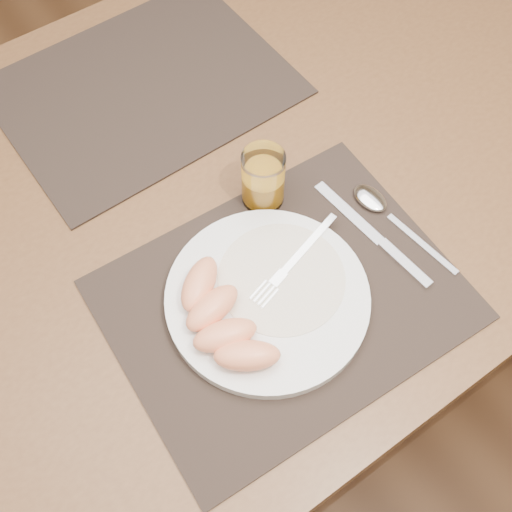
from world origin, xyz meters
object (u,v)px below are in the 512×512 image
object	(u,v)px
knife	(381,242)
spoon	(378,205)
juice_glass	(263,181)
placemat_far	(144,88)
fork	(289,266)
placemat_near	(284,299)
plate	(267,298)
table	(208,216)

from	to	relation	value
knife	spoon	world-z (taller)	spoon
knife	juice_glass	bearing A→B (deg)	119.69
placemat_far	fork	world-z (taller)	fork
placemat_near	plate	distance (m)	0.02
juice_glass	placemat_near	bearing A→B (deg)	-115.81
fork	juice_glass	world-z (taller)	juice_glass
placemat_far	plate	bearing A→B (deg)	-97.91
table	fork	world-z (taller)	fork
table	knife	world-z (taller)	knife
spoon	juice_glass	distance (m)	0.17
fork	plate	bearing A→B (deg)	-159.73
placemat_far	knife	distance (m)	0.46
knife	spoon	size ratio (longest dim) A/B	1.15
placemat_far	knife	world-z (taller)	knife
placemat_near	placemat_far	xyz separation A→B (m)	(0.04, 0.44, 0.00)
knife	spoon	distance (m)	0.06
table	placemat_near	size ratio (longest dim) A/B	3.11
table	placemat_near	xyz separation A→B (m)	(-0.02, -0.22, 0.09)
table	spoon	distance (m)	0.27
placemat_far	juice_glass	size ratio (longest dim) A/B	4.86
placemat_far	knife	bearing A→B (deg)	-74.75
placemat_near	knife	bearing A→B (deg)	-2.92
placemat_far	plate	xyz separation A→B (m)	(-0.06, -0.43, 0.01)
plate	spoon	world-z (taller)	plate
placemat_near	plate	bearing A→B (deg)	152.27
plate	fork	distance (m)	0.05
placemat_near	table	bearing A→B (deg)	86.00
table	plate	distance (m)	0.23
plate	juice_glass	distance (m)	0.17
juice_glass	placemat_far	bearing A→B (deg)	96.33
fork	spoon	world-z (taller)	fork
table	placemat_far	xyz separation A→B (m)	(0.02, 0.22, 0.09)
plate	fork	world-z (taller)	fork
knife	placemat_near	bearing A→B (deg)	177.08
plate	fork	xyz separation A→B (m)	(0.05, 0.02, 0.01)
table	placemat_far	size ratio (longest dim) A/B	3.11
placemat_near	knife	world-z (taller)	knife
placemat_near	fork	xyz separation A→B (m)	(0.03, 0.03, 0.02)
table	juice_glass	bearing A→B (deg)	-51.00
fork	juice_glass	bearing A→B (deg)	70.44
fork	spoon	distance (m)	0.17
plate	knife	distance (m)	0.18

